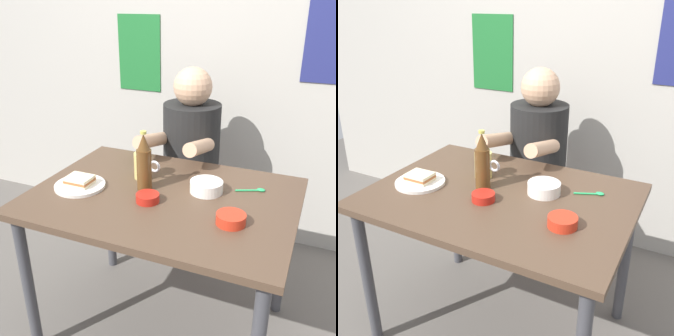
{
  "view_description": "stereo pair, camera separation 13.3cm",
  "coord_description": "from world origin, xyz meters",
  "views": [
    {
      "loc": [
        0.59,
        -1.34,
        1.5
      ],
      "look_at": [
        0.0,
        0.05,
        0.84
      ],
      "focal_mm": 41.78,
      "sensor_mm": 36.0,
      "label": 1
    },
    {
      "loc": [
        0.71,
        -1.28,
        1.5
      ],
      "look_at": [
        0.0,
        0.05,
        0.84
      ],
      "focal_mm": 41.78,
      "sensor_mm": 36.0,
      "label": 2
    }
  ],
  "objects": [
    {
      "name": "spoon",
      "position": [
        0.35,
        0.18,
        0.75
      ],
      "size": [
        0.12,
        0.06,
        0.01
      ],
      "color": "#26A559",
      "rests_on": "dining_table"
    },
    {
      "name": "beer_mug",
      "position": [
        -0.15,
        0.11,
        0.8
      ],
      "size": [
        0.13,
        0.08,
        0.12
      ],
      "color": "#D1BC66",
      "rests_on": "dining_table"
    },
    {
      "name": "wall_back",
      "position": [
        0.0,
        1.05,
        1.3
      ],
      "size": [
        4.4,
        0.09,
        2.6
      ],
      "color": "#ADA89E",
      "rests_on": "ground"
    },
    {
      "name": "dining_table",
      "position": [
        0.0,
        0.0,
        0.65
      ],
      "size": [
        1.1,
        0.8,
        0.74
      ],
      "color": "#4C3828",
      "rests_on": "ground"
    },
    {
      "name": "stool",
      "position": [
        -0.1,
        0.63,
        0.35
      ],
      "size": [
        0.34,
        0.34,
        0.45
      ],
      "color": "#4C4C51",
      "rests_on": "ground"
    },
    {
      "name": "sandwich",
      "position": [
        -0.36,
        -0.08,
        0.77
      ],
      "size": [
        0.11,
        0.09,
        0.04
      ],
      "color": "beige",
      "rests_on": "plate_orange"
    },
    {
      "name": "rice_bowl_white",
      "position": [
        0.16,
        0.09,
        0.77
      ],
      "size": [
        0.14,
        0.14,
        0.05
      ],
      "color": "silver",
      "rests_on": "dining_table"
    },
    {
      "name": "beer_bottle",
      "position": [
        -0.09,
        0.01,
        0.86
      ],
      "size": [
        0.06,
        0.06,
        0.26
      ],
      "color": "#593819",
      "rests_on": "dining_table"
    },
    {
      "name": "sauce_bowl_chili",
      "position": [
        0.32,
        -0.12,
        0.76
      ],
      "size": [
        0.11,
        0.11,
        0.04
      ],
      "color": "red",
      "rests_on": "dining_table"
    },
    {
      "name": "plate_orange",
      "position": [
        -0.36,
        -0.08,
        0.75
      ],
      "size": [
        0.22,
        0.22,
        0.01
      ],
      "primitive_type": "cylinder",
      "color": "silver",
      "rests_on": "dining_table"
    },
    {
      "name": "ground_plane",
      "position": [
        0.0,
        0.0,
        0.0
      ],
      "size": [
        6.0,
        6.0,
        0.0
      ],
      "primitive_type": "plane",
      "color": "#59544F"
    },
    {
      "name": "sambal_bowl_red",
      "position": [
        -0.03,
        -0.08,
        0.76
      ],
      "size": [
        0.1,
        0.1,
        0.03
      ],
      "color": "#B21E14",
      "rests_on": "dining_table"
    },
    {
      "name": "person_seated",
      "position": [
        -0.1,
        0.62,
        0.77
      ],
      "size": [
        0.33,
        0.56,
        0.72
      ],
      "color": "black",
      "rests_on": "stool"
    }
  ]
}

